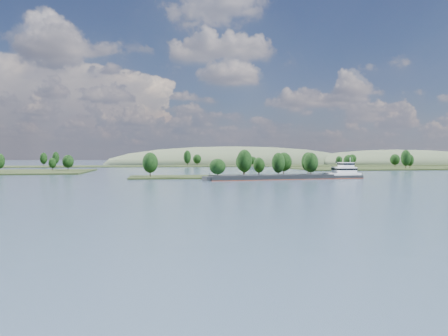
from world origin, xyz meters
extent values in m
plane|color=#334358|center=(0.00, 120.00, 0.00)|extent=(1800.00, 1800.00, 0.00)
cube|color=black|center=(0.00, 180.00, 0.00)|extent=(100.00, 30.00, 1.20)
cylinder|color=black|center=(19.61, 167.38, 2.47)|extent=(0.50, 0.50, 3.75)
ellipsoid|color=black|center=(19.61, 167.38, 7.24)|extent=(6.26, 6.26, 9.64)
cylinder|color=black|center=(7.93, 192.37, 2.49)|extent=(0.50, 0.50, 3.77)
ellipsoid|color=black|center=(7.93, 192.37, 7.28)|extent=(8.16, 8.16, 9.70)
cylinder|color=black|center=(4.40, 172.45, 2.72)|extent=(0.50, 0.50, 4.24)
ellipsoid|color=black|center=(4.40, 172.45, 8.12)|extent=(7.48, 7.48, 10.92)
cylinder|color=black|center=(14.13, 184.17, 2.10)|extent=(0.50, 0.50, 3.00)
ellipsoid|color=black|center=(14.13, 184.17, 5.91)|extent=(5.58, 5.58, 7.71)
cylinder|color=black|center=(-9.38, 167.04, 2.02)|extent=(0.50, 0.50, 2.84)
ellipsoid|color=black|center=(-9.38, 167.04, 5.63)|extent=(7.63, 7.63, 7.30)
cylinder|color=black|center=(-40.04, 176.70, 2.49)|extent=(0.50, 0.50, 3.79)
ellipsoid|color=black|center=(-40.04, 176.70, 7.31)|extent=(7.32, 7.32, 9.74)
cylinder|color=black|center=(13.80, 181.93, 2.07)|extent=(0.50, 0.50, 2.94)
ellipsoid|color=black|center=(13.80, 181.93, 5.80)|extent=(5.92, 5.92, 7.55)
cylinder|color=black|center=(40.53, 184.72, 2.53)|extent=(0.50, 0.50, 3.86)
ellipsoid|color=black|center=(40.53, 184.72, 7.44)|extent=(7.04, 7.04, 9.94)
cylinder|color=black|center=(36.46, 169.69, 2.49)|extent=(0.50, 0.50, 3.78)
ellipsoid|color=black|center=(36.46, 169.69, 7.29)|extent=(7.13, 7.13, 9.72)
cylinder|color=black|center=(28.21, 187.19, 2.51)|extent=(0.50, 0.50, 3.83)
ellipsoid|color=black|center=(28.21, 187.19, 7.38)|extent=(8.30, 8.30, 9.84)
cylinder|color=black|center=(-94.60, 268.15, 2.48)|extent=(0.50, 0.50, 3.37)
ellipsoid|color=black|center=(-94.60, 268.15, 6.77)|extent=(7.45, 7.45, 8.66)
cylinder|color=black|center=(-104.77, 269.74, 2.20)|extent=(0.50, 0.50, 2.79)
ellipsoid|color=black|center=(-104.77, 269.74, 5.75)|extent=(5.06, 5.06, 7.18)
cylinder|color=black|center=(-131.24, 251.02, 2.64)|extent=(0.50, 0.50, 3.67)
cylinder|color=black|center=(102.11, 269.89, 2.50)|extent=(0.50, 0.50, 3.39)
ellipsoid|color=black|center=(102.11, 269.89, 6.81)|extent=(7.23, 7.23, 8.72)
cylinder|color=black|center=(144.80, 265.34, 3.11)|extent=(0.50, 0.50, 4.61)
ellipsoid|color=black|center=(144.80, 265.34, 8.97)|extent=(7.34, 7.34, 11.87)
cylinder|color=black|center=(158.27, 281.62, 2.57)|extent=(0.50, 0.50, 3.55)
ellipsoid|color=black|center=(158.27, 281.62, 7.08)|extent=(5.81, 5.81, 9.12)
cylinder|color=black|center=(165.63, 315.78, 2.62)|extent=(0.50, 0.50, 3.63)
ellipsoid|color=black|center=(165.63, 315.78, 7.24)|extent=(8.36, 8.36, 9.35)
cube|color=black|center=(0.00, 400.00, 0.00)|extent=(900.00, 60.00, 1.20)
cylinder|color=black|center=(-140.98, 396.70, 2.70)|extent=(0.50, 0.50, 4.20)
ellipsoid|color=black|center=(-140.98, 396.70, 8.04)|extent=(6.74, 6.74, 10.80)
cylinder|color=black|center=(143.95, 382.03, 2.15)|extent=(0.50, 0.50, 3.10)
ellipsoid|color=black|center=(143.95, 382.03, 6.10)|extent=(6.37, 6.37, 7.98)
cylinder|color=black|center=(3.55, 404.79, 2.45)|extent=(0.50, 0.50, 3.70)
ellipsoid|color=black|center=(3.55, 404.79, 7.15)|extent=(8.28, 8.28, 9.51)
cylinder|color=black|center=(173.29, 414.58, 2.46)|extent=(0.50, 0.50, 3.72)
ellipsoid|color=black|center=(173.29, 414.58, 7.18)|extent=(9.24, 9.24, 9.55)
cylinder|color=black|center=(-129.72, 394.97, 2.83)|extent=(0.50, 0.50, 4.46)
ellipsoid|color=black|center=(-129.72, 394.97, 8.50)|extent=(6.32, 6.32, 11.46)
cylinder|color=black|center=(56.68, 389.52, 2.10)|extent=(0.50, 0.50, 3.01)
ellipsoid|color=black|center=(56.68, 389.52, 5.93)|extent=(8.65, 8.65, 7.74)
cylinder|color=black|center=(-7.85, 383.17, 3.06)|extent=(0.50, 0.50, 4.91)
ellipsoid|color=black|center=(-7.85, 383.17, 9.30)|extent=(7.07, 7.07, 12.63)
ellipsoid|color=#435238|center=(260.00, 470.00, 0.00)|extent=(260.00, 140.00, 36.00)
ellipsoid|color=#435238|center=(60.00, 500.00, 0.00)|extent=(320.00, 160.00, 44.00)
cube|color=black|center=(21.27, 158.46, 0.46)|extent=(74.47, 20.54, 2.03)
cube|color=#992D10|center=(21.27, 158.46, 0.05)|extent=(74.69, 20.75, 0.23)
cube|color=black|center=(13.27, 161.80, 1.76)|extent=(56.67, 9.20, 0.74)
cube|color=black|center=(14.67, 152.85, 1.76)|extent=(56.67, 9.20, 0.74)
cube|color=black|center=(13.97, 157.32, 1.62)|extent=(56.07, 16.77, 0.28)
cube|color=black|center=(-6.12, 154.19, 1.89)|extent=(9.39, 8.77, 0.32)
cube|color=black|center=(3.92, 155.76, 1.89)|extent=(9.39, 8.77, 0.32)
cube|color=black|center=(13.97, 157.32, 1.89)|extent=(9.39, 8.77, 0.32)
cube|color=black|center=(24.01, 158.89, 1.89)|extent=(9.39, 8.77, 0.32)
cube|color=black|center=(34.06, 160.46, 1.89)|extent=(9.39, 8.77, 0.32)
cube|color=black|center=(-15.71, 152.69, 0.83)|extent=(4.02, 8.65, 1.85)
cylinder|color=black|center=(-14.79, 152.83, 2.13)|extent=(0.25, 0.25, 2.03)
cube|color=white|center=(49.58, 162.88, 2.03)|extent=(15.98, 11.05, 1.11)
cube|color=white|center=(50.49, 163.03, 3.88)|extent=(10.27, 8.73, 2.77)
cube|color=black|center=(50.49, 163.03, 4.25)|extent=(10.48, 8.94, 0.83)
cube|color=white|center=(51.41, 163.17, 6.28)|extent=(6.33, 6.33, 2.03)
cube|color=black|center=(51.41, 163.17, 6.65)|extent=(6.55, 6.55, 0.74)
cube|color=white|center=(51.41, 163.17, 7.39)|extent=(6.76, 6.76, 0.18)
cylinder|color=white|center=(53.69, 163.53, 8.50)|extent=(0.21, 0.21, 2.40)
cylinder|color=black|center=(47.33, 165.34, 7.58)|extent=(0.53, 0.53, 1.11)
camera|label=1|loc=(-37.38, -31.38, 10.71)|focal=35.00mm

